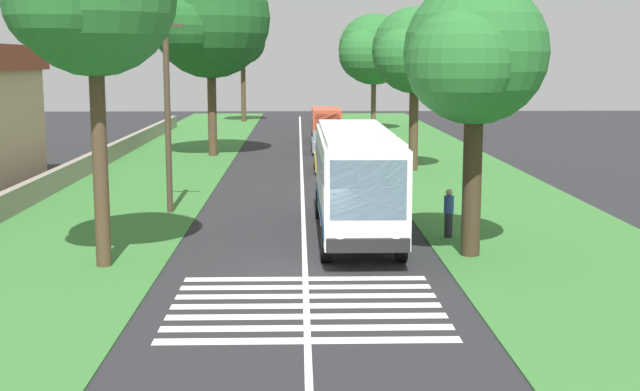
{
  "coord_description": "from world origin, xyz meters",
  "views": [
    {
      "loc": [
        -24.36,
        0.19,
        6.1
      ],
      "look_at": [
        4.09,
        -0.54,
        1.6
      ],
      "focal_mm": 48.07,
      "sensor_mm": 36.0,
      "label": 1
    }
  ],
  "objects_px": {
    "coach_bus": "(355,175)",
    "roadside_tree_left_1": "(241,43)",
    "roadside_tree_right_0": "(471,58)",
    "trailing_car_1": "(325,143)",
    "trailing_car_0": "(330,159)",
    "roadside_tree_left_2": "(209,22)",
    "utility_pole": "(167,109)",
    "roadside_tree_right_1": "(412,53)",
    "roadside_tree_right_2": "(372,51)",
    "trailing_minibus_0": "(326,121)",
    "pedestrian": "(449,213)"
  },
  "relations": [
    {
      "from": "roadside_tree_left_1",
      "to": "roadside_tree_right_0",
      "type": "distance_m",
      "value": 61.05
    },
    {
      "from": "roadside_tree_left_2",
      "to": "trailing_car_1",
      "type": "bearing_deg",
      "value": -76.54
    },
    {
      "from": "roadside_tree_right_0",
      "to": "roadside_tree_right_1",
      "type": "bearing_deg",
      "value": -2.7
    },
    {
      "from": "roadside_tree_left_1",
      "to": "pedestrian",
      "type": "height_order",
      "value": "roadside_tree_left_1"
    },
    {
      "from": "roadside_tree_left_2",
      "to": "trailing_minibus_0",
      "type": "bearing_deg",
      "value": -39.34
    },
    {
      "from": "utility_pole",
      "to": "pedestrian",
      "type": "relative_size",
      "value": 4.74
    },
    {
      "from": "coach_bus",
      "to": "pedestrian",
      "type": "bearing_deg",
      "value": -99.42
    },
    {
      "from": "roadside_tree_right_2",
      "to": "roadside_tree_left_1",
      "type": "bearing_deg",
      "value": 46.08
    },
    {
      "from": "roadside_tree_left_1",
      "to": "roadside_tree_right_0",
      "type": "bearing_deg",
      "value": -169.73
    },
    {
      "from": "roadside_tree_left_1",
      "to": "roadside_tree_left_2",
      "type": "xyz_separation_m",
      "value": [
        -30.98,
        -0.01,
        0.72
      ]
    },
    {
      "from": "utility_pole",
      "to": "roadside_tree_right_1",
      "type": "bearing_deg",
      "value": -41.27
    },
    {
      "from": "utility_pole",
      "to": "trailing_minibus_0",
      "type": "bearing_deg",
      "value": -13.44
    },
    {
      "from": "coach_bus",
      "to": "roadside_tree_right_1",
      "type": "distance_m",
      "value": 18.71
    },
    {
      "from": "trailing_car_0",
      "to": "roadside_tree_right_1",
      "type": "height_order",
      "value": "roadside_tree_right_1"
    },
    {
      "from": "coach_bus",
      "to": "roadside_tree_left_1",
      "type": "bearing_deg",
      "value": 7.65
    },
    {
      "from": "utility_pole",
      "to": "trailing_car_0",
      "type": "bearing_deg",
      "value": -27.81
    },
    {
      "from": "coach_bus",
      "to": "trailing_minibus_0",
      "type": "xyz_separation_m",
      "value": [
        35.22,
        -0.13,
        -0.6
      ]
    },
    {
      "from": "roadside_tree_left_2",
      "to": "roadside_tree_right_2",
      "type": "xyz_separation_m",
      "value": [
        19.43,
        -11.99,
        -1.64
      ]
    },
    {
      "from": "roadside_tree_left_2",
      "to": "utility_pole",
      "type": "height_order",
      "value": "roadside_tree_left_2"
    },
    {
      "from": "roadside_tree_right_0",
      "to": "trailing_car_1",
      "type": "bearing_deg",
      "value": 6.41
    },
    {
      "from": "roadside_tree_right_2",
      "to": "utility_pole",
      "type": "bearing_deg",
      "value": 164.1
    },
    {
      "from": "roadside_tree_right_1",
      "to": "roadside_tree_left_1",
      "type": "bearing_deg",
      "value": 16.91
    },
    {
      "from": "coach_bus",
      "to": "trailing_car_0",
      "type": "distance_m",
      "value": 17.95
    },
    {
      "from": "roadside_tree_left_2",
      "to": "utility_pole",
      "type": "bearing_deg",
      "value": -178.79
    },
    {
      "from": "roadside_tree_left_2",
      "to": "pedestrian",
      "type": "xyz_separation_m",
      "value": [
        -26.3,
        -10.82,
        -7.62
      ]
    },
    {
      "from": "utility_pole",
      "to": "pedestrian",
      "type": "xyz_separation_m",
      "value": [
        -5.22,
        -10.37,
        -3.28
      ]
    },
    {
      "from": "trailing_car_1",
      "to": "roadside_tree_right_2",
      "type": "bearing_deg",
      "value": -14.52
    },
    {
      "from": "utility_pole",
      "to": "roadside_tree_left_1",
      "type": "bearing_deg",
      "value": 0.5
    },
    {
      "from": "coach_bus",
      "to": "roadside_tree_right_0",
      "type": "distance_m",
      "value": 6.14
    },
    {
      "from": "trailing_car_1",
      "to": "utility_pole",
      "type": "distance_m",
      "value": 24.15
    },
    {
      "from": "trailing_minibus_0",
      "to": "roadside_tree_right_0",
      "type": "xyz_separation_m",
      "value": [
        -38.51,
        -3.14,
        4.63
      ]
    },
    {
      "from": "trailing_car_0",
      "to": "utility_pole",
      "type": "relative_size",
      "value": 0.54
    },
    {
      "from": "trailing_car_1",
      "to": "roadside_tree_right_2",
      "type": "xyz_separation_m",
      "value": [
        17.66,
        -4.57,
        6.22
      ]
    },
    {
      "from": "trailing_car_0",
      "to": "roadside_tree_left_1",
      "type": "bearing_deg",
      "value": 10.8
    },
    {
      "from": "coach_bus",
      "to": "trailing_minibus_0",
      "type": "distance_m",
      "value": 35.22
    },
    {
      "from": "trailing_minibus_0",
      "to": "roadside_tree_right_2",
      "type": "relative_size",
      "value": 0.6
    },
    {
      "from": "trailing_car_0",
      "to": "trailing_minibus_0",
      "type": "xyz_separation_m",
      "value": [
        17.33,
        -0.33,
        0.88
      ]
    },
    {
      "from": "roadside_tree_right_0",
      "to": "roadside_tree_right_2",
      "type": "bearing_deg",
      "value": -1.31
    },
    {
      "from": "trailing_car_0",
      "to": "utility_pole",
      "type": "height_order",
      "value": "utility_pole"
    },
    {
      "from": "roadside_tree_right_2",
      "to": "pedestrian",
      "type": "height_order",
      "value": "roadside_tree_right_2"
    },
    {
      "from": "trailing_car_0",
      "to": "roadside_tree_right_0",
      "type": "bearing_deg",
      "value": -170.7
    },
    {
      "from": "coach_bus",
      "to": "trailing_car_0",
      "type": "relative_size",
      "value": 2.6
    },
    {
      "from": "trailing_car_1",
      "to": "roadside_tree_right_0",
      "type": "xyz_separation_m",
      "value": [
        -30.84,
        -3.46,
        5.51
      ]
    },
    {
      "from": "trailing_car_0",
      "to": "coach_bus",
      "type": "bearing_deg",
      "value": -179.35
    },
    {
      "from": "roadside_tree_right_2",
      "to": "roadside_tree_left_2",
      "type": "bearing_deg",
      "value": 148.33
    },
    {
      "from": "roadside_tree_left_2",
      "to": "roadside_tree_right_1",
      "type": "bearing_deg",
      "value": -124.22
    },
    {
      "from": "utility_pole",
      "to": "roadside_tree_right_0",
      "type": "bearing_deg",
      "value": -127.41
    },
    {
      "from": "roadside_tree_left_1",
      "to": "roadside_tree_right_2",
      "type": "height_order",
      "value": "roadside_tree_left_1"
    },
    {
      "from": "roadside_tree_right_2",
      "to": "utility_pole",
      "type": "height_order",
      "value": "roadside_tree_right_2"
    },
    {
      "from": "trailing_car_0",
      "to": "trailing_minibus_0",
      "type": "bearing_deg",
      "value": -1.1
    }
  ]
}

